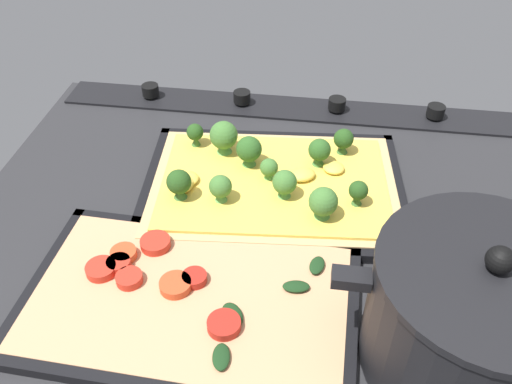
% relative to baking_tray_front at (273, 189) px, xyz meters
% --- Properties ---
extents(ground_plane, '(0.78, 0.70, 0.03)m').
position_rel_baking_tray_front_xyz_m(ground_plane, '(-0.00, 0.10, -0.02)').
color(ground_plane, '#28282B').
extents(stove_control_panel, '(0.75, 0.07, 0.03)m').
position_rel_baking_tray_front_xyz_m(stove_control_panel, '(-0.00, -0.21, 0.00)').
color(stove_control_panel, black).
rests_on(stove_control_panel, ground_plane).
extents(baking_tray_front, '(0.37, 0.28, 0.01)m').
position_rel_baking_tray_front_xyz_m(baking_tray_front, '(0.00, 0.00, 0.00)').
color(baking_tray_front, black).
rests_on(baking_tray_front, ground_plane).
extents(broccoli_pizza, '(0.34, 0.25, 0.06)m').
position_rel_baking_tray_front_xyz_m(broccoli_pizza, '(0.00, -0.00, 0.02)').
color(broccoli_pizza, tan).
rests_on(broccoli_pizza, baking_tray_front).
extents(baking_tray_back, '(0.37, 0.23, 0.01)m').
position_rel_baking_tray_front_xyz_m(baking_tray_back, '(0.07, 0.20, 0.00)').
color(baking_tray_back, black).
rests_on(baking_tray_back, ground_plane).
extents(veggie_pizza_back, '(0.34, 0.21, 0.02)m').
position_rel_baking_tray_front_xyz_m(veggie_pizza_back, '(0.07, 0.20, 0.01)').
color(veggie_pizza_back, tan).
rests_on(veggie_pizza_back, baking_tray_back).
extents(cooking_pot, '(0.27, 0.20, 0.16)m').
position_rel_baking_tray_front_xyz_m(cooking_pot, '(-0.21, 0.23, 0.06)').
color(cooking_pot, black).
rests_on(cooking_pot, ground_plane).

